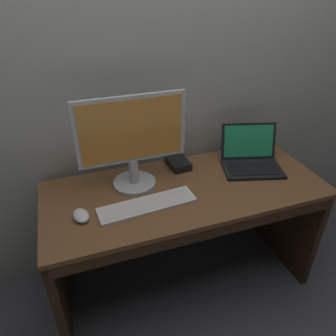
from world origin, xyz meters
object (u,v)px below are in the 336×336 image
Objects in this scene: external_monitor at (132,143)px; computer_mouse at (81,216)px; laptop_black at (251,159)px; wired_keyboard at (147,205)px; external_drive_box at (178,163)px.

external_monitor is 0.42m from computer_mouse.
external_monitor is (-0.68, 0.03, 0.21)m from laptop_black.
external_monitor reaches higher than laptop_black.
computer_mouse is at bearing -149.05° from external_monitor.
wired_keyboard is 0.31m from computer_mouse.
laptop_black is 0.68m from wired_keyboard.
computer_mouse is (-0.97, -0.15, -0.03)m from laptop_black.
computer_mouse reaches higher than wired_keyboard.
wired_keyboard is at bearing -166.44° from laptop_black.
external_monitor reaches higher than external_drive_box.
laptop_black is 0.71× the size of external_monitor.
wired_keyboard is at bearing -85.99° from external_monitor.
external_drive_box is at bearing 160.75° from laptop_black.
laptop_black is 0.42m from external_drive_box.
external_drive_box is (0.27, 0.30, 0.01)m from wired_keyboard.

